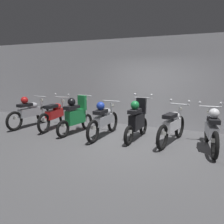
# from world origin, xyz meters

# --- Properties ---
(ground_plane) EXTENTS (80.00, 80.00, 0.00)m
(ground_plane) POSITION_xyz_m (0.00, 0.00, 0.00)
(ground_plane) COLOR #4C4C4F
(back_wall) EXTENTS (16.00, 0.30, 3.07)m
(back_wall) POSITION_xyz_m (0.00, 2.29, 1.53)
(back_wall) COLOR #ADADB2
(back_wall) RESTS_ON ground
(motorbike_slot_0) EXTENTS (0.56, 1.95, 1.08)m
(motorbike_slot_0) POSITION_xyz_m (-3.92, 0.46, 0.53)
(motorbike_slot_0) COLOR black
(motorbike_slot_0) RESTS_ON ground
(motorbike_slot_1) EXTENTS (0.59, 1.95, 1.15)m
(motorbike_slot_1) POSITION_xyz_m (-2.94, 0.62, 0.49)
(motorbike_slot_1) COLOR black
(motorbike_slot_1) RESTS_ON ground
(motorbike_slot_2) EXTENTS (0.56, 1.68, 1.18)m
(motorbike_slot_2) POSITION_xyz_m (-1.96, 0.39, 0.57)
(motorbike_slot_2) COLOR black
(motorbike_slot_2) RESTS_ON ground
(motorbike_slot_3) EXTENTS (0.56, 1.95, 1.08)m
(motorbike_slot_3) POSITION_xyz_m (-0.98, 0.38, 0.53)
(motorbike_slot_3) COLOR black
(motorbike_slot_3) RESTS_ON ground
(motorbike_slot_4) EXTENTS (0.59, 1.68, 1.29)m
(motorbike_slot_4) POSITION_xyz_m (0.00, 0.54, 0.57)
(motorbike_slot_4) COLOR black
(motorbike_slot_4) RESTS_ON ground
(motorbike_slot_5) EXTENTS (0.63, 1.93, 1.15)m
(motorbike_slot_5) POSITION_xyz_m (0.99, 0.59, 0.49)
(motorbike_slot_5) COLOR black
(motorbike_slot_5) RESTS_ON ground
(motorbike_slot_6) EXTENTS (0.59, 1.94, 1.15)m
(motorbike_slot_6) POSITION_xyz_m (1.96, 0.44, 0.53)
(motorbike_slot_6) COLOR black
(motorbike_slot_6) RESTS_ON ground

